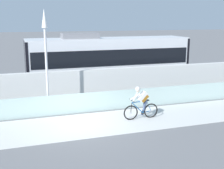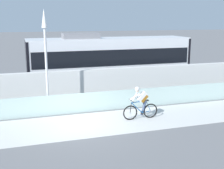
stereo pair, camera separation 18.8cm
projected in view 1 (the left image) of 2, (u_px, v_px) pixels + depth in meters
name	position (u px, v px, depth m)	size (l,w,h in m)	color
ground_plane	(81.00, 125.00, 13.52)	(200.00, 200.00, 0.00)	slate
bike_path_deck	(81.00, 125.00, 13.52)	(32.00, 3.20, 0.01)	silver
glass_parapet	(73.00, 104.00, 15.12)	(32.00, 0.05, 1.03)	#ADC6C1
concrete_barrier_wall	(66.00, 88.00, 16.70)	(32.00, 0.36, 1.90)	silver
tram_rail_near	(60.00, 94.00, 19.21)	(32.00, 0.08, 0.01)	#595654
tram_rail_far	(57.00, 89.00, 20.54)	(32.00, 0.08, 0.01)	#595654
tram	(109.00, 61.00, 20.53)	(11.06, 2.54, 3.81)	silver
cyclist_on_bike	(141.00, 103.00, 14.25)	(1.77, 0.58, 1.61)	black
lamp_post_antenna	(46.00, 49.00, 14.44)	(0.28, 0.28, 5.20)	gray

